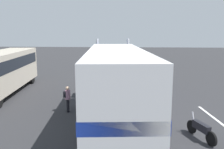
{
  "coord_description": "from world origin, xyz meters",
  "views": [
    {
      "loc": [
        -19.4,
        -0.86,
        4.98
      ],
      "look_at": [
        -0.42,
        0.5,
        1.6
      ],
      "focal_mm": 38.59,
      "sensor_mm": 36.0,
      "label": 1
    }
  ],
  "objects": [
    {
      "name": "lane_stripe_near",
      "position": [
        1.07,
        -3.5,
        0.01
      ],
      "size": [
        4.4,
        0.45,
        0.01
      ],
      "primitive_type": "cube",
      "rotation": [
        0.0,
        0.0,
        0.07
      ],
      "color": "silver",
      "rests_on": "ground_plane"
    },
    {
      "name": "ground_plane",
      "position": [
        0.0,
        0.0,
        0.0
      ],
      "size": [
        120.0,
        120.0,
        0.0
      ],
      "primitive_type": "plane",
      "color": "#2D2D30"
    },
    {
      "name": "lane_stripe_mid",
      "position": [
        -5.6,
        -5.87,
        0.01
      ],
      "size": [
        4.39,
        0.67,
        0.01
      ],
      "primitive_type": "cube",
      "rotation": [
        0.0,
        0.0,
        0.12
      ],
      "color": "silver",
      "rests_on": "ground_plane"
    },
    {
      "name": "person_bystander",
      "position": [
        -5.05,
        2.97,
        0.89
      ],
      "size": [
        0.37,
        0.48,
        1.63
      ],
      "color": "black",
      "rests_on": "ground_plane"
    },
    {
      "name": "motorcycle",
      "position": [
        -8.5,
        -4.26,
        0.48
      ],
      "size": [
        2.01,
        0.84,
        1.12
      ],
      "color": "black",
      "rests_on": "ground_plane"
    },
    {
      "name": "semi_truck",
      "position": [
        -6.81,
        -0.12,
        2.52
      ],
      "size": [
        14.34,
        4.16,
        4.5
      ],
      "color": "#193399",
      "rests_on": "ground_plane"
    },
    {
      "name": "parked_bus",
      "position": [
        -1.16,
        9.25,
        2.07
      ],
      "size": [
        11.22,
        3.76,
        3.4
      ],
      "color": "#BFB29E",
      "rests_on": "ground_plane"
    }
  ]
}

